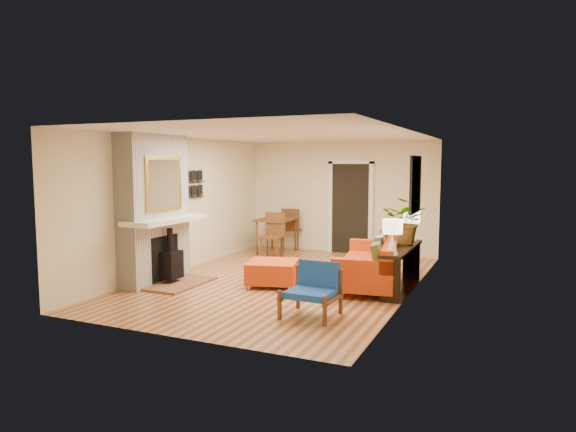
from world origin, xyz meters
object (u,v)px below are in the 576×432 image
Objects in this scene: dining_table at (280,225)px; lamp_far at (411,222)px; blue_chair at (314,287)px; lamp_near at (392,232)px; houseplant at (406,221)px; sofa at (374,263)px; ottoman at (273,271)px; console_table at (402,256)px.

lamp_far reaches higher than dining_table.
lamp_far is (0.84, 2.65, 0.67)m from blue_chair.
lamp_near is at bearing 53.38° from blue_chair.
lamp_far is 0.67× the size of houseplant.
blue_chair is 2.45m from houseplant.
dining_table is 2.34× the size of houseplant.
lamp_near is at bearing -90.00° from lamp_far.
lamp_far is at bearing 90.00° from lamp_near.
dining_table is 3.89m from houseplant.
sofa is 1.25m from lamp_near.
houseplant is at bearing 69.28° from blue_chair.
blue_chair is 0.39× the size of dining_table.
lamp_near is 0.67× the size of houseplant.
dining_table is at bearing 120.37° from blue_chair.
ottoman is at bearing -156.24° from sofa.
lamp_far is at bearing 50.56° from sofa.
ottoman is 1.39× the size of blue_chair.
console_table is at bearing 90.00° from lamp_near.
blue_chair reaches higher than console_table.
sofa is at bearing -129.44° from lamp_far.
houseplant is at bearing 16.28° from sofa.
sofa is 2.07m from blue_chair.
lamp_near and lamp_far have the same top height.
lamp_near reaches higher than dining_table.
houseplant is (0.83, 2.18, 0.73)m from blue_chair.
console_table is 0.62m from houseplant.
sofa is 4.34× the size of lamp_far.
houseplant reaches higher than blue_chair.
dining_table is 3.49× the size of lamp_near.
dining_table is at bearing 144.97° from console_table.
houseplant is (0.49, 0.14, 0.74)m from sofa.
lamp_far is at bearing 90.00° from console_table.
console_table is 0.90m from lamp_far.
sofa reaches higher than blue_chair.
blue_chair reaches higher than ottoman.
ottoman is at bearing 133.66° from blue_chair.
houseplant is (2.10, 0.85, 0.89)m from ottoman.
dining_table is 4.03m from console_table.
lamp_near reaches higher than blue_chair.
sofa is 1.27× the size of console_table.
lamp_near is at bearing -43.02° from dining_table.
ottoman is at bearing -67.46° from dining_table.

